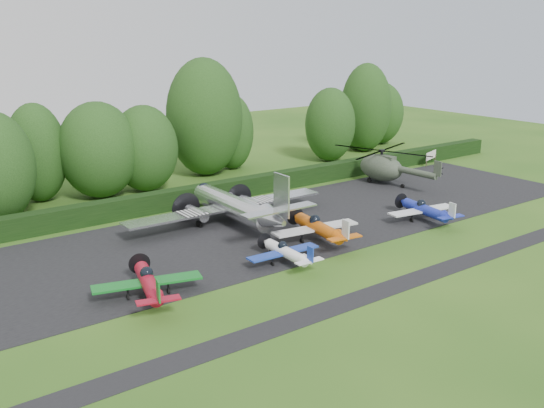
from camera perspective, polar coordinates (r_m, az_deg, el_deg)
ground at (r=49.57m, az=7.69°, el=-4.97°), size 160.00×160.00×0.00m
apron at (r=56.74m, az=0.72°, el=-2.07°), size 70.00×18.00×0.01m
taxiway_verge at (r=45.78m, az=12.90°, el=-7.07°), size 70.00×2.00×0.00m
hedgerow at (r=65.50m, az=-5.05°, el=0.36°), size 90.00×1.60×2.00m
transport_plane at (r=56.45m, az=-3.57°, el=-0.25°), size 20.58×15.78×6.59m
light_plane_red at (r=42.23m, az=-11.56°, el=-7.25°), size 7.47×7.85×2.87m
light_plane_white at (r=47.40m, az=1.35°, el=-4.54°), size 6.21×6.53×2.39m
light_plane_orange at (r=52.32m, az=4.42°, el=-2.23°), size 8.03×8.44×3.09m
light_plane_blue at (r=59.59m, az=14.21°, el=-0.53°), size 7.20×7.57×2.77m
helicopter at (r=73.24m, az=10.28°, el=3.60°), size 12.57×14.72×4.05m
sign_board at (r=84.87m, az=14.74°, el=4.41°), size 3.33×0.12×1.87m
tree_0 at (r=68.33m, az=-21.27°, el=4.49°), size 6.21×6.21×10.50m
tree_1 at (r=91.96m, az=8.82°, el=8.94°), size 7.47×7.47×13.08m
tree_3 at (r=67.99m, az=-16.04°, el=4.89°), size 8.53×8.53×10.45m
tree_4 at (r=98.92m, az=10.09°, el=8.42°), size 7.57×7.57×9.82m
tree_5 at (r=79.42m, az=-3.82°, el=6.78°), size 5.73×5.73×9.81m
tree_6 at (r=84.62m, az=5.49°, el=7.44°), size 6.94×6.94×10.15m
tree_8 at (r=75.98m, az=-6.39°, el=8.11°), size 9.43×9.43×14.54m
tree_9 at (r=69.62m, az=-11.91°, el=5.13°), size 7.50×7.50×9.74m
tree_10 at (r=93.17m, az=8.11°, el=8.25°), size 6.68×6.68×10.48m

